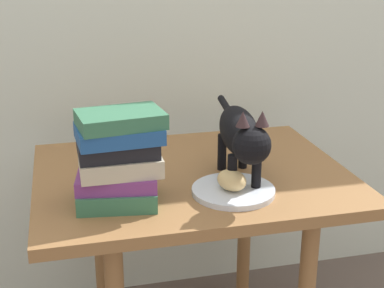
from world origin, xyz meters
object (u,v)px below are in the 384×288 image
(side_table, at_px, (192,200))
(book_stack, at_px, (119,158))
(candle_jar, at_px, (119,146))
(plate, at_px, (233,191))
(cat, at_px, (241,135))
(bread_roll, at_px, (232,180))

(side_table, relative_size, book_stack, 3.69)
(side_table, height_order, book_stack, book_stack)
(candle_jar, bearing_deg, book_stack, -96.22)
(candle_jar, bearing_deg, plate, -51.24)
(plate, relative_size, cat, 0.43)
(bread_roll, xyz_separation_m, candle_jar, (-0.24, 0.31, -0.00))
(side_table, bearing_deg, cat, -46.21)
(side_table, relative_size, bread_roll, 10.39)
(side_table, relative_size, cat, 1.74)
(bread_roll, distance_m, candle_jar, 0.39)
(bread_roll, height_order, cat, cat)
(side_table, height_order, cat, cat)
(side_table, xyz_separation_m, book_stack, (-0.21, -0.14, 0.19))
(bread_roll, height_order, book_stack, book_stack)
(side_table, distance_m, book_stack, 0.32)
(bread_roll, bearing_deg, side_table, 109.63)
(cat, bearing_deg, plate, -122.19)
(book_stack, relative_size, candle_jar, 2.65)
(plate, height_order, book_stack, book_stack)
(cat, height_order, book_stack, cat)
(book_stack, xyz_separation_m, candle_jar, (0.03, 0.29, -0.07))
(side_table, xyz_separation_m, cat, (0.10, -0.10, 0.22))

